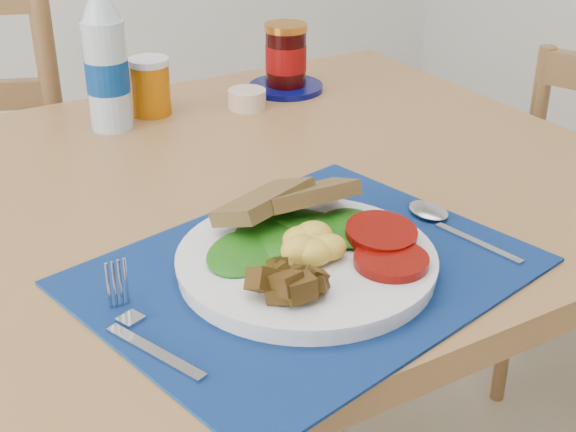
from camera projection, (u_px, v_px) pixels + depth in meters
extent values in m
cube|color=brown|center=(138.00, 220.00, 1.06)|extent=(1.40, 0.90, 0.04)
cylinder|color=brown|center=(355.00, 230.00, 1.82)|extent=(0.06, 0.06, 0.71)
cylinder|color=brown|center=(96.00, 247.00, 2.03)|extent=(0.04, 0.04, 0.43)
cylinder|color=brown|center=(85.00, 328.00, 1.72)|extent=(0.04, 0.04, 0.43)
cylinder|color=brown|center=(555.00, 276.00, 1.97)|extent=(0.03, 0.03, 0.36)
cylinder|color=brown|center=(506.00, 333.00, 1.76)|extent=(0.03, 0.03, 0.36)
cube|color=#040832|center=(306.00, 271.00, 0.90)|extent=(0.54, 0.46, 0.00)
cylinder|color=silver|center=(306.00, 263.00, 0.89)|extent=(0.29, 0.29, 0.02)
ellipsoid|color=yellow|center=(313.00, 243.00, 0.88)|extent=(0.07, 0.06, 0.03)
cylinder|color=#7F0B04|center=(386.00, 250.00, 0.89)|extent=(0.08, 0.08, 0.01)
ellipsoid|color=#0D4208|center=(295.00, 232.00, 0.92)|extent=(0.15, 0.09, 0.01)
cube|color=olive|center=(285.00, 199.00, 0.95)|extent=(0.13, 0.09, 0.04)
cube|color=#B2B5BA|center=(155.00, 352.00, 0.76)|extent=(0.06, 0.12, 0.00)
cube|color=#B2B5BA|center=(123.00, 309.00, 0.83)|extent=(0.04, 0.07, 0.00)
cube|color=#B2B5BA|center=(478.00, 243.00, 0.95)|extent=(0.03, 0.12, 0.00)
ellipsoid|color=#B2B5BA|center=(428.00, 212.00, 1.02)|extent=(0.04, 0.06, 0.01)
cylinder|color=#ADBFCC|center=(107.00, 76.00, 1.26)|extent=(0.07, 0.07, 0.17)
cylinder|color=navy|center=(107.00, 76.00, 1.26)|extent=(0.07, 0.07, 0.05)
cone|color=#ADBFCC|center=(100.00, 7.00, 1.21)|extent=(0.06, 0.06, 0.04)
cylinder|color=#BA5D04|center=(151.00, 88.00, 1.34)|extent=(0.07, 0.07, 0.09)
cylinder|color=beige|center=(247.00, 99.00, 1.37)|extent=(0.07, 0.07, 0.03)
cylinder|color=#04084C|center=(286.00, 87.00, 1.47)|extent=(0.14, 0.14, 0.01)
cylinder|color=black|center=(286.00, 58.00, 1.44)|extent=(0.07, 0.07, 0.10)
cylinder|color=maroon|center=(286.00, 58.00, 1.44)|extent=(0.07, 0.07, 0.05)
cylinder|color=#BE701F|center=(286.00, 27.00, 1.42)|extent=(0.08, 0.08, 0.01)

